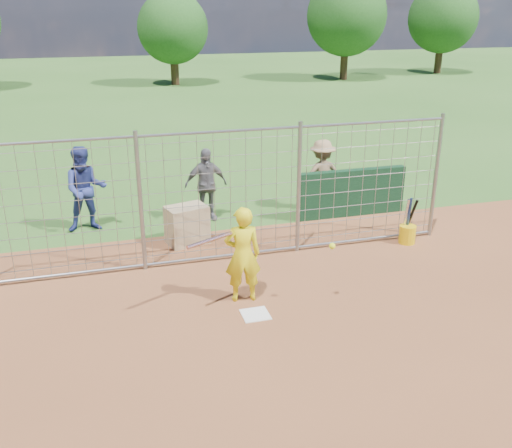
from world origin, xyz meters
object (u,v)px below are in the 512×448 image
object	(u,v)px
batter	(243,255)
bystander_b	(206,185)
bystander_c	(322,175)
equipment_bin	(187,225)
bucket_with_bats	(407,232)
bystander_a	(86,189)

from	to	relation	value
batter	bystander_b	size ratio (longest dim) A/B	0.98
bystander_c	equipment_bin	size ratio (longest dim) A/B	2.11
bucket_with_bats	bystander_a	bearing A→B (deg)	157.60
bystander_a	batter	bearing A→B (deg)	-59.89
batter	bystander_a	bearing A→B (deg)	-53.68
batter	equipment_bin	size ratio (longest dim) A/B	2.05
bystander_a	bystander_b	bearing A→B (deg)	-2.60
bystander_c	bucket_with_bats	distance (m)	2.69
bystander_b	bystander_a	bearing A→B (deg)	172.88
bystander_b	equipment_bin	distance (m)	1.49
bystander_c	bystander_b	bearing A→B (deg)	-2.25
bystander_a	bucket_with_bats	xyz separation A→B (m)	(6.28, -2.59, -0.68)
bucket_with_bats	bystander_c	bearing A→B (deg)	110.31
batter	bystander_c	world-z (taller)	bystander_c
bystander_a	bucket_with_bats	bearing A→B (deg)	-23.36
bystander_a	bucket_with_bats	world-z (taller)	bystander_a
bystander_c	batter	bearing A→B (deg)	51.35
batter	bystander_c	size ratio (longest dim) A/B	0.97
equipment_bin	bystander_c	bearing A→B (deg)	4.72
bystander_b	bucket_with_bats	bearing A→B (deg)	-39.76
bystander_b	equipment_bin	size ratio (longest dim) A/B	2.08
bystander_b	bystander_c	xyz separation A→B (m)	(2.78, -0.05, 0.01)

